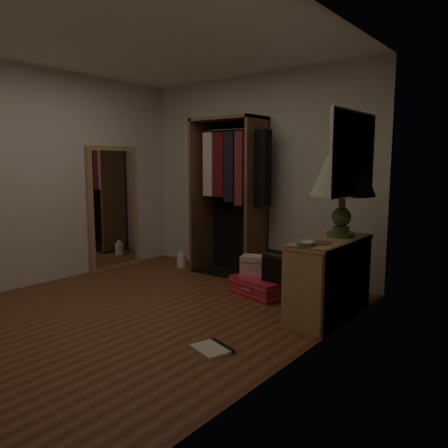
{
  "coord_description": "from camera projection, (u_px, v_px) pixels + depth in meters",
  "views": [
    {
      "loc": [
        3.25,
        -2.81,
        1.47
      ],
      "look_at": [
        0.3,
        0.95,
        0.8
      ],
      "focal_mm": 35.0,
      "sensor_mm": 36.0,
      "label": 1
    }
  ],
  "objects": [
    {
      "name": "ground",
      "position": [
        142.0,
        310.0,
        4.38
      ],
      "size": [
        4.0,
        4.0,
        0.0
      ],
      "primitive_type": "plane",
      "color": "#5C301A",
      "rests_on": "ground"
    },
    {
      "name": "room_walls",
      "position": [
        147.0,
        160.0,
        4.16
      ],
      "size": [
        3.52,
        4.02,
        2.6
      ],
      "color": "beige",
      "rests_on": "ground"
    },
    {
      "name": "console_bookshelf",
      "position": [
        331.0,
        276.0,
        4.2
      ],
      "size": [
        0.42,
        1.12,
        0.75
      ],
      "color": "#A87B51",
      "rests_on": "ground"
    },
    {
      "name": "open_wardrobe",
      "position": [
        233.0,
        181.0,
        5.71
      ],
      "size": [
        1.1,
        0.5,
        2.05
      ],
      "color": "brown",
      "rests_on": "ground"
    },
    {
      "name": "floor_mirror",
      "position": [
        113.0,
        208.0,
        6.09
      ],
      "size": [
        0.06,
        0.8,
        1.7
      ],
      "color": "#A78051",
      "rests_on": "ground"
    },
    {
      "name": "pink_suitcase",
      "position": [
        262.0,
        286.0,
        4.9
      ],
      "size": [
        0.74,
        0.61,
        0.2
      ],
      "rotation": [
        0.0,
        0.0,
        -0.25
      ],
      "color": "red",
      "rests_on": "ground"
    },
    {
      "name": "train_case",
      "position": [
        255.0,
        265.0,
        5.01
      ],
      "size": [
        0.38,
        0.32,
        0.23
      ],
      "rotation": [
        0.0,
        0.0,
        0.35
      ],
      "color": "#C2AF94",
      "rests_on": "pink_suitcase"
    },
    {
      "name": "black_bag",
      "position": [
        279.0,
        266.0,
        4.7
      ],
      "size": [
        0.34,
        0.24,
        0.34
      ],
      "rotation": [
        0.0,
        0.0,
        -0.13
      ],
      "color": "black",
      "rests_on": "pink_suitcase"
    },
    {
      "name": "table_lamp",
      "position": [
        343.0,
        178.0,
        4.22
      ],
      "size": [
        0.81,
        0.81,
        0.78
      ],
      "rotation": [
        0.0,
        0.0,
        0.38
      ],
      "color": "#3A4B24",
      "rests_on": "console_bookshelf"
    },
    {
      "name": "brass_tray",
      "position": [
        319.0,
        243.0,
        3.93
      ],
      "size": [
        0.26,
        0.26,
        0.01
      ],
      "rotation": [
        0.0,
        0.0,
        -0.15
      ],
      "color": "olive",
      "rests_on": "console_bookshelf"
    },
    {
      "name": "ceramic_bowl",
      "position": [
        304.0,
        244.0,
        3.81
      ],
      "size": [
        0.18,
        0.18,
        0.04
      ],
      "primitive_type": "imported",
      "rotation": [
        0.0,
        0.0,
        0.1
      ],
      "color": "#9BB899",
      "rests_on": "console_bookshelf"
    },
    {
      "name": "white_jug",
      "position": [
        182.0,
        260.0,
        6.21
      ],
      "size": [
        0.17,
        0.17,
        0.23
      ],
      "rotation": [
        0.0,
        0.0,
        -0.38
      ],
      "color": "white",
      "rests_on": "ground"
    },
    {
      "name": "floor_book",
      "position": [
        214.0,
        348.0,
        3.45
      ],
      "size": [
        0.36,
        0.32,
        0.03
      ],
      "rotation": [
        0.0,
        0.0,
        -0.3
      ],
      "color": "beige",
      "rests_on": "ground"
    }
  ]
}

